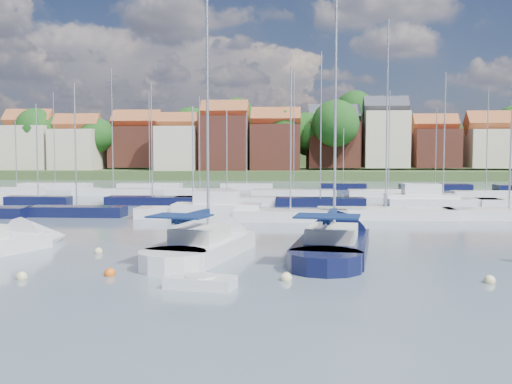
{
  "coord_description": "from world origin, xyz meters",
  "views": [
    {
      "loc": [
        1.01,
        -25.38,
        5.25
      ],
      "look_at": [
        -1.72,
        14.0,
        2.55
      ],
      "focal_mm": 40.0,
      "sensor_mm": 36.0,
      "label": 1
    }
  ],
  "objects": [
    {
      "name": "marina_field",
      "position": [
        1.91,
        35.15,
        0.43
      ],
      "size": [
        79.62,
        41.41,
        15.93
      ],
      "color": "silver",
      "rests_on": "ground"
    },
    {
      "name": "buoy_e",
      "position": [
        3.48,
        5.6,
        0.0
      ],
      "size": [
        0.47,
        0.47,
        0.47
      ],
      "primitive_type": "sphere",
      "color": "#D85914",
      "rests_on": "ground"
    },
    {
      "name": "sailboat_navy",
      "position": [
        3.24,
        5.8,
        0.35
      ],
      "size": [
        5.39,
        13.44,
        18.03
      ],
      "rotation": [
        0.0,
        0.0,
        1.42
      ],
      "color": "black",
      "rests_on": "ground"
    },
    {
      "name": "sailboat_left",
      "position": [
        -14.71,
        3.78,
        0.36
      ],
      "size": [
        6.71,
        11.4,
        15.09
      ],
      "rotation": [
        0.0,
        0.0,
        1.2
      ],
      "color": "silver",
      "rests_on": "ground"
    },
    {
      "name": "buoy_f",
      "position": [
        8.88,
        -2.03,
        0.0
      ],
      "size": [
        0.45,
        0.45,
        0.45
      ],
      "primitive_type": "sphere",
      "color": "beige",
      "rests_on": "ground"
    },
    {
      "name": "buoy_g",
      "position": [
        -9.28,
        3.55,
        0.0
      ],
      "size": [
        0.43,
        0.43,
        0.43
      ],
      "primitive_type": "sphere",
      "color": "beige",
      "rests_on": "ground"
    },
    {
      "name": "far_shore_town",
      "position": [
        2.23,
        132.67,
        4.61
      ],
      "size": [
        212.46,
        90.0,
        22.27
      ],
      "color": "#3B5028",
      "rests_on": "ground"
    },
    {
      "name": "sailboat_centre",
      "position": [
        -3.3,
        4.75,
        0.35
      ],
      "size": [
        5.78,
        12.24,
        16.07
      ],
      "rotation": [
        0.0,
        0.0,
        1.34
      ],
      "color": "silver",
      "rests_on": "ground"
    },
    {
      "name": "buoy_b",
      "position": [
        -10.36,
        -2.66,
        0.0
      ],
      "size": [
        0.45,
        0.45,
        0.45
      ],
      "primitive_type": "sphere",
      "color": "beige",
      "rests_on": "ground"
    },
    {
      "name": "tender",
      "position": [
        -2.67,
        -3.67,
        0.22
      ],
      "size": [
        2.86,
        1.7,
        0.58
      ],
      "rotation": [
        0.0,
        0.0,
        -0.18
      ],
      "color": "silver",
      "rests_on": "ground"
    },
    {
      "name": "buoy_d",
      "position": [
        0.65,
        -2.16,
        0.0
      ],
      "size": [
        0.49,
        0.49,
        0.49
      ],
      "primitive_type": "sphere",
      "color": "beige",
      "rests_on": "ground"
    },
    {
      "name": "ground",
      "position": [
        0.0,
        40.0,
        0.0
      ],
      "size": [
        260.0,
        260.0,
        0.0
      ],
      "primitive_type": "plane",
      "color": "#4D5D68",
      "rests_on": "ground"
    },
    {
      "name": "buoy_c",
      "position": [
        -6.92,
        -1.76,
        0.0
      ],
      "size": [
        0.5,
        0.5,
        0.5
      ],
      "primitive_type": "sphere",
      "color": "#D85914",
      "rests_on": "ground"
    }
  ]
}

